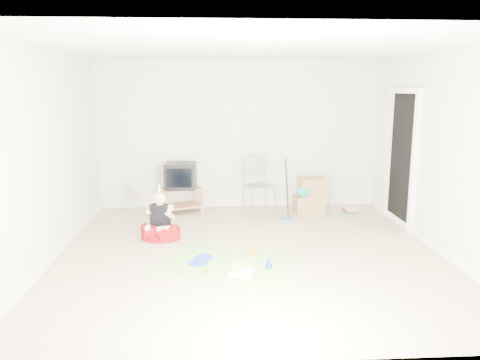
{
  "coord_description": "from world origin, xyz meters",
  "views": [
    {
      "loc": [
        -0.48,
        -5.82,
        2.14
      ],
      "look_at": [
        -0.1,
        0.4,
        0.9
      ],
      "focal_mm": 35.0,
      "sensor_mm": 36.0,
      "label": 1
    }
  ],
  "objects": [
    {
      "name": "birthday_cake",
      "position": [
        -0.15,
        -0.79,
        0.04
      ],
      "size": [
        0.32,
        0.29,
        0.14
      ],
      "color": "white",
      "rests_on": "party_mat"
    },
    {
      "name": "seated_woman",
      "position": [
        -1.23,
        0.68,
        0.18
      ],
      "size": [
        0.71,
        0.71,
        0.82
      ],
      "color": "maroon",
      "rests_on": "ground"
    },
    {
      "name": "ground",
      "position": [
        0.0,
        0.0,
        0.0
      ],
      "size": [
        5.0,
        5.0,
        0.0
      ],
      "primitive_type": "plane",
      "color": "#BFAE89",
      "rests_on": "ground"
    },
    {
      "name": "cardboard_boxes",
      "position": [
        1.18,
        1.88,
        0.3
      ],
      "size": [
        0.54,
        0.43,
        0.62
      ],
      "color": "#A37E4F",
      "rests_on": "ground"
    },
    {
      "name": "orange_cup_far",
      "position": [
        -0.54,
        -0.68,
        0.04
      ],
      "size": [
        0.08,
        0.08,
        0.07
      ],
      "primitive_type": "cylinder",
      "rotation": [
        0.0,
        0.0,
        -0.47
      ],
      "color": "orange",
      "rests_on": "party_mat"
    },
    {
      "name": "tv_stand",
      "position": [
        -1.02,
        2.08,
        0.26
      ],
      "size": [
        0.79,
        0.64,
        0.43
      ],
      "color": "#AA704C",
      "rests_on": "ground"
    },
    {
      "name": "book_pile",
      "position": [
        1.9,
        1.89,
        0.04
      ],
      "size": [
        0.22,
        0.27,
        0.09
      ],
      "color": "#287943",
      "rests_on": "ground"
    },
    {
      "name": "floor_mop",
      "position": [
        0.75,
        1.54,
        0.26
      ],
      "size": [
        0.25,
        0.33,
        0.97
      ],
      "color": "blue",
      "rests_on": "ground"
    },
    {
      "name": "blue_plate_far",
      "position": [
        -0.66,
        -0.34,
        0.01
      ],
      "size": [
        0.25,
        0.25,
        0.01
      ],
      "primitive_type": "cylinder",
      "rotation": [
        0.0,
        0.0,
        -0.02
      ],
      "color": "blue",
      "rests_on": "party_mat"
    },
    {
      "name": "orange_cup_near",
      "position": [
        0.04,
        -0.13,
        0.04
      ],
      "size": [
        0.09,
        0.09,
        0.07
      ],
      "primitive_type": "cylinder",
      "rotation": [
        0.0,
        0.0,
        -0.69
      ],
      "color": "orange",
      "rests_on": "party_mat"
    },
    {
      "name": "party_mat",
      "position": [
        -0.31,
        -0.37,
        0.0
      ],
      "size": [
        1.89,
        1.63,
        0.01
      ],
      "primitive_type": "cube",
      "rotation": [
        0.0,
        0.0,
        -0.36
      ],
      "color": "#DB2E85",
      "rests_on": "ground"
    },
    {
      "name": "folding_chair",
      "position": [
        0.32,
        1.93,
        0.49
      ],
      "size": [
        0.56,
        0.54,
        1.01
      ],
      "color": "#939399",
      "rests_on": "ground"
    },
    {
      "name": "doorway_recess",
      "position": [
        2.48,
        1.2,
        1.02
      ],
      "size": [
        0.02,
        0.9,
        2.05
      ],
      "primitive_type": "cube",
      "color": "black",
      "rests_on": "ground"
    },
    {
      "name": "blue_party_hat",
      "position": [
        0.19,
        -0.55,
        0.08
      ],
      "size": [
        0.12,
        0.12,
        0.15
      ],
      "primitive_type": "cone",
      "rotation": [
        0.0,
        0.0,
        -0.18
      ],
      "color": "#1845A8",
      "rests_on": "party_mat"
    },
    {
      "name": "crt_tv",
      "position": [
        -1.02,
        2.08,
        0.65
      ],
      "size": [
        0.54,
        0.46,
        0.45
      ],
      "primitive_type": "cube",
      "rotation": [
        0.0,
        0.0,
        -0.06
      ],
      "color": "black",
      "rests_on": "tv_stand"
    },
    {
      "name": "blue_plate_near",
      "position": [
        -0.59,
        -0.17,
        0.01
      ],
      "size": [
        0.32,
        0.32,
        0.01
      ],
      "primitive_type": "cylinder",
      "rotation": [
        0.0,
        0.0,
        -0.46
      ],
      "color": "blue",
      "rests_on": "party_mat"
    }
  ]
}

